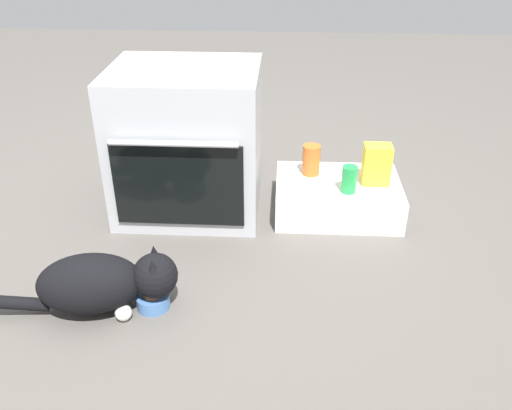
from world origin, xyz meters
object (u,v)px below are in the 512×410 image
object	(u,v)px
oven	(188,142)
cat	(101,282)
food_bowl	(153,300)
sauce_jar	(311,160)
pantry_cabinet	(337,197)
snack_bag	(377,165)
soda_can	(349,179)

from	to	relation	value
oven	cat	world-z (taller)	oven
oven	food_bowl	bearing A→B (deg)	-91.93
oven	sauce_jar	bearing A→B (deg)	6.39
pantry_cabinet	cat	bearing A→B (deg)	-139.68
snack_bag	food_bowl	bearing A→B (deg)	-140.55
pantry_cabinet	snack_bag	xyz separation A→B (m)	(0.16, 0.00, 0.17)
oven	pantry_cabinet	xyz separation A→B (m)	(0.67, -0.01, -0.25)
cat	pantry_cabinet	bearing A→B (deg)	30.72
cat	soda_can	distance (m)	1.11
oven	soda_can	xyz separation A→B (m)	(0.71, -0.10, -0.11)
cat	sauce_jar	xyz separation A→B (m)	(0.74, 0.81, 0.10)
snack_bag	sauce_jar	world-z (taller)	snack_bag
snack_bag	soda_can	world-z (taller)	snack_bag
oven	pantry_cabinet	size ratio (longest dim) A/B	1.18
snack_bag	soda_can	size ratio (longest dim) A/B	1.50
pantry_cabinet	sauce_jar	xyz separation A→B (m)	(-0.12, 0.07, 0.15)
food_bowl	soda_can	distance (m)	0.97
sauce_jar	soda_can	size ratio (longest dim) A/B	1.17
oven	snack_bag	xyz separation A→B (m)	(0.83, -0.01, -0.08)
pantry_cabinet	cat	world-z (taller)	cat
sauce_jar	soda_can	distance (m)	0.23
food_bowl	cat	xyz separation A→B (m)	(-0.16, -0.03, 0.09)
sauce_jar	food_bowl	bearing A→B (deg)	-126.47
cat	snack_bag	distance (m)	1.26
food_bowl	snack_bag	distance (m)	1.13
cat	snack_bag	size ratio (longest dim) A/B	4.18
snack_bag	pantry_cabinet	bearing A→B (deg)	-179.31
oven	soda_can	distance (m)	0.72
cat	soda_can	size ratio (longest dim) A/B	6.26
pantry_cabinet	food_bowl	size ratio (longest dim) A/B	4.66
food_bowl	sauce_jar	xyz separation A→B (m)	(0.58, 0.78, 0.19)
oven	food_bowl	distance (m)	0.78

